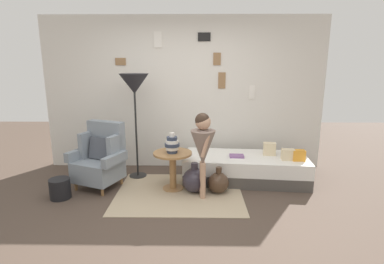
% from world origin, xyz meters
% --- Properties ---
extents(ground_plane, '(12.00, 12.00, 0.00)m').
position_xyz_m(ground_plane, '(0.00, 0.00, 0.00)').
color(ground_plane, '#4C3D33').
extents(gallery_wall, '(4.80, 0.12, 2.60)m').
position_xyz_m(gallery_wall, '(0.00, 1.95, 1.30)').
color(gallery_wall, silver).
rests_on(gallery_wall, ground).
extents(rug, '(1.78, 1.43, 0.01)m').
position_xyz_m(rug, '(-0.03, 0.72, 0.01)').
color(rug, tan).
rests_on(rug, ground).
extents(armchair, '(0.88, 0.79, 0.97)m').
position_xyz_m(armchair, '(-1.22, 0.99, 0.44)').
color(armchair, olive).
rests_on(armchair, ground).
extents(daybed, '(1.97, 0.98, 0.40)m').
position_xyz_m(daybed, '(0.99, 1.23, 0.20)').
color(daybed, '#4C4742').
rests_on(daybed, ground).
extents(pillow_head, '(0.18, 0.13, 0.16)m').
position_xyz_m(pillow_head, '(1.74, 1.02, 0.48)').
color(pillow_head, orange).
rests_on(pillow_head, daybed).
extents(pillow_mid, '(0.19, 0.13, 0.17)m').
position_xyz_m(pillow_mid, '(1.59, 1.05, 0.48)').
color(pillow_mid, beige).
rests_on(pillow_mid, daybed).
extents(pillow_back, '(0.21, 0.15, 0.20)m').
position_xyz_m(pillow_back, '(1.37, 1.30, 0.50)').
color(pillow_back, beige).
rests_on(pillow_back, daybed).
extents(side_table, '(0.56, 0.56, 0.57)m').
position_xyz_m(side_table, '(-0.13, 0.87, 0.40)').
color(side_table, '#9E7042').
rests_on(side_table, ground).
extents(vase_striped, '(0.21, 0.21, 0.30)m').
position_xyz_m(vase_striped, '(-0.13, 0.85, 0.69)').
color(vase_striped, '#2D384C').
rests_on(vase_striped, side_table).
extents(floor_lamp, '(0.45, 0.45, 1.67)m').
position_xyz_m(floor_lamp, '(-0.75, 1.37, 1.46)').
color(floor_lamp, black).
rests_on(floor_lamp, ground).
extents(person_child, '(0.34, 0.34, 1.19)m').
position_xyz_m(person_child, '(0.30, 0.59, 0.77)').
color(person_child, tan).
rests_on(person_child, ground).
extents(book_on_daybed, '(0.23, 0.17, 0.03)m').
position_xyz_m(book_on_daybed, '(0.84, 1.18, 0.42)').
color(book_on_daybed, '#835890').
rests_on(book_on_daybed, daybed).
extents(demijohn_near, '(0.35, 0.35, 0.44)m').
position_xyz_m(demijohn_near, '(0.19, 0.77, 0.18)').
color(demijohn_near, '#332D38').
rests_on(demijohn_near, ground).
extents(demijohn_far, '(0.30, 0.30, 0.39)m').
position_xyz_m(demijohn_far, '(0.53, 0.75, 0.16)').
color(demijohn_far, '#473323').
rests_on(demijohn_far, ground).
extents(magazine_basket, '(0.28, 0.28, 0.28)m').
position_xyz_m(magazine_basket, '(-1.66, 0.54, 0.14)').
color(magazine_basket, black).
rests_on(magazine_basket, ground).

